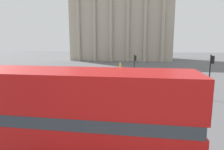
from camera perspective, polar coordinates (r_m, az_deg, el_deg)
name	(u,v)px	position (r m, az deg, el deg)	size (l,w,h in m)	color
double_decker_bus	(68,115)	(8.48, -12.39, -10.99)	(10.13, 2.66, 4.15)	black
plaza_building_left	(122,21)	(61.15, 2.94, 15.17)	(28.66, 14.59, 22.55)	#B2A893
traffic_light_mid	(211,71)	(20.04, 26.36, 1.11)	(0.42, 0.24, 4.11)	black
traffic_light_far	(135,64)	(26.93, 6.53, 3.21)	(0.42, 0.24, 3.54)	black
pedestrian_yellow	(120,67)	(34.54, 2.40, 2.44)	(0.32, 0.32, 1.73)	#282B33
pedestrian_white	(189,81)	(23.00, 21.20, -1.73)	(0.32, 0.32, 1.77)	#282B33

